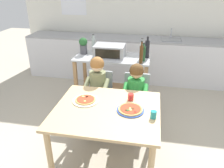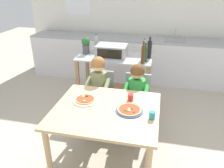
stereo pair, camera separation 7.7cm
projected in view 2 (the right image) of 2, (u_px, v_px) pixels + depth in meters
ground_plane at (123, 111)px, 3.66m from camera, size 11.40×11.40×0.00m
back_wall_tiled at (139, 11)px, 4.63m from camera, size 4.88×0.13×2.70m
kitchen_counter at (135, 59)px, 4.67m from camera, size 4.39×0.60×1.09m
kitchen_island_cart at (114, 74)px, 3.55m from camera, size 1.15×0.55×0.89m
toaster_oven at (112, 51)px, 3.39m from camera, size 0.46×0.33×0.18m
bottle_brown_beer at (96, 44)px, 3.62m from camera, size 0.06×0.06×0.28m
bottle_dark_olive_oil at (144, 51)px, 3.25m from camera, size 0.05×0.05×0.31m
bottle_slim_sauce at (145, 54)px, 3.18m from camera, size 0.06×0.06×0.27m
bottle_squat_spirits at (143, 54)px, 3.08m from camera, size 0.05×0.05×0.33m
bottle_tall_green_wine at (149, 49)px, 3.30m from camera, size 0.07×0.07×0.33m
potted_herb_plant at (86, 45)px, 3.50m from camera, size 0.13×0.13×0.26m
dining_table at (106, 117)px, 2.39m from camera, size 1.11×0.96×0.74m
dining_chair_left at (100, 95)px, 3.16m from camera, size 0.36×0.36×0.81m
dining_chair_right at (137, 99)px, 3.05m from camera, size 0.36×0.36×0.81m
child_in_olive_shirt at (98, 86)px, 2.97m from camera, size 0.32×0.42×1.05m
child_in_green_shirt at (136, 93)px, 2.88m from camera, size 0.32×0.42×1.00m
pizza_plate_white at (85, 100)px, 2.49m from camera, size 0.29×0.29×0.03m
pizza_plate_blue_rimmed at (129, 110)px, 2.30m from camera, size 0.29×0.29×0.03m
drinking_cup_teal at (152, 115)px, 2.16m from camera, size 0.06×0.06×0.08m
drinking_cup_red at (130, 97)px, 2.49m from camera, size 0.07×0.07×0.08m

